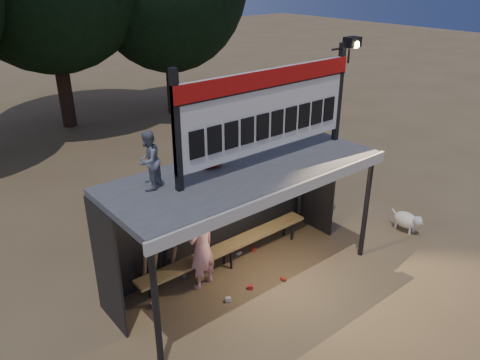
% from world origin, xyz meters
% --- Properties ---
extents(ground, '(80.00, 80.00, 0.00)m').
position_xyz_m(ground, '(0.00, 0.00, 0.00)').
color(ground, brown).
rests_on(ground, ground).
extents(player, '(0.67, 0.52, 1.65)m').
position_xyz_m(player, '(-0.74, 0.36, 0.82)').
color(player, white).
rests_on(player, ground).
extents(child_a, '(0.58, 0.56, 0.95)m').
position_xyz_m(child_a, '(-1.67, 0.34, 2.79)').
color(child_a, slate).
rests_on(child_a, dugout_shelter).
extents(child_b, '(0.53, 0.41, 0.97)m').
position_xyz_m(child_b, '(-0.42, 0.43, 2.80)').
color(child_b, maroon).
rests_on(child_b, dugout_shelter).
extents(dugout_shelter, '(5.10, 2.08, 2.32)m').
position_xyz_m(dugout_shelter, '(0.00, 0.24, 1.85)').
color(dugout_shelter, '#434346').
rests_on(dugout_shelter, ground).
extents(scoreboard_assembly, '(4.10, 0.27, 1.99)m').
position_xyz_m(scoreboard_assembly, '(0.56, -0.01, 3.32)').
color(scoreboard_assembly, black).
rests_on(scoreboard_assembly, dugout_shelter).
extents(bench, '(4.00, 0.35, 0.48)m').
position_xyz_m(bench, '(0.00, 0.55, 0.43)').
color(bench, olive).
rests_on(bench, ground).
extents(dog, '(0.36, 0.81, 0.49)m').
position_xyz_m(dog, '(3.99, -0.96, 0.28)').
color(dog, white).
rests_on(dog, ground).
extents(bats, '(0.68, 0.35, 0.84)m').
position_xyz_m(bats, '(-1.39, 0.82, 0.43)').
color(bats, olive).
rests_on(bats, ground).
extents(litter, '(2.65, 1.43, 0.08)m').
position_xyz_m(litter, '(-0.27, 0.19, 0.04)').
color(litter, '#AC2C1D').
rests_on(litter, ground).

